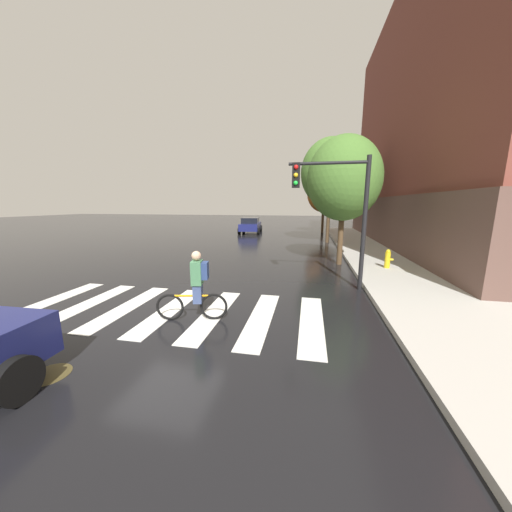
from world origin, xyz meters
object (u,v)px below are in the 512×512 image
Objects in this scene: street_tree_far at (324,193)px; sedan_mid at (251,225)px; fire_hydrant at (388,259)px; traffic_light_near at (338,201)px; street_tree_mid at (331,173)px; cyclist at (196,286)px; street_tree_near at (344,179)px; manhole_cover at (49,374)px.

sedan_mid is at bearing -166.52° from street_tree_far.
traffic_light_near is at bearing -130.48° from fire_hydrant.
traffic_light_near is at bearing -91.28° from street_tree_far.
street_tree_mid is (-1.91, 8.32, 4.37)m from fire_hydrant.
street_tree_far is (3.84, 21.33, 2.92)m from cyclist.
street_tree_mid is at bearing 90.80° from street_tree_near.
sedan_mid is 16.28m from fire_hydrant.
street_tree_near reaches higher than manhole_cover.
street_tree_far is (-1.97, 15.33, 3.23)m from fire_hydrant.
fire_hydrant is 0.14× the size of street_tree_far.
sedan_mid is 1.05× the size of traffic_light_near.
fire_hydrant is 15.79m from street_tree_far.
cyclist is 15.38m from street_tree_mid.
manhole_cover is at bearing -121.77° from cyclist.
street_tree_mid reaches higher than street_tree_far.
traffic_light_near is (6.43, -16.48, 2.10)m from sedan_mid.
street_tree_near is (-1.81, 1.03, 3.31)m from fire_hydrant.
fire_hydrant is at bearing -29.60° from street_tree_near.
cyclist is 0.30× the size of street_tree_near.
manhole_cover is 22.23m from sedan_mid.
manhole_cover is at bearing -120.22° from street_tree_near.
traffic_light_near is 0.58× the size of street_tree_mid.
street_tree_far reaches higher than traffic_light_near.
street_tree_mid is at bearing 74.78° from cyclist.
street_tree_far is at bearing 88.72° from traffic_light_near.
cyclist is 0.40× the size of traffic_light_near.
sedan_mid is at bearing 98.66° from cyclist.
manhole_cover is at bearing -102.72° from street_tree_far.
street_tree_far is at bearing 13.48° from sedan_mid.
sedan_mid is (-1.46, 22.17, 0.76)m from manhole_cover.
street_tree_near is at bearing 81.57° from traffic_light_near.
cyclist is at bearing -136.89° from traffic_light_near.
street_tree_mid is 1.30× the size of street_tree_far.
street_tree_near reaches higher than street_tree_far.
street_tree_far is (6.83, 1.64, 3.00)m from sedan_mid.
cyclist is 0.30× the size of street_tree_far.
street_tree_near is 1.02× the size of street_tree_far.
street_tree_mid is 7.10m from street_tree_far.
street_tree_far reaches higher than manhole_cover.
traffic_light_near is 0.74× the size of street_tree_near.
fire_hydrant reaches higher than manhole_cover.
fire_hydrant is at bearing -82.68° from street_tree_far.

